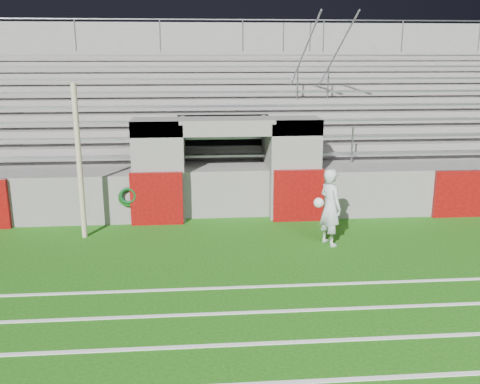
{
  "coord_description": "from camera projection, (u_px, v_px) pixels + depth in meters",
  "views": [
    {
      "loc": [
        -0.8,
        -10.09,
        4.2
      ],
      "look_at": [
        0.2,
        1.8,
        1.1
      ],
      "focal_mm": 40.0,
      "sensor_mm": 36.0,
      "label": 1
    }
  ],
  "objects": [
    {
      "name": "goalkeeper_with_ball",
      "position": [
        330.0,
        207.0,
        11.92
      ],
      "size": [
        0.72,
        0.75,
        1.75
      ],
      "color": "silver",
      "rests_on": "ground"
    },
    {
      "name": "hose_coil",
      "position": [
        128.0,
        197.0,
        13.29
      ],
      "size": [
        0.5,
        0.14,
        0.52
      ],
      "color": "#0F450D",
      "rests_on": "ground"
    },
    {
      "name": "field_post",
      "position": [
        79.0,
        163.0,
        12.17
      ],
      "size": [
        0.13,
        0.13,
        3.58
      ],
      "primitive_type": "cylinder",
      "color": "#BDAE8C",
      "rests_on": "ground"
    },
    {
      "name": "stadium_structure",
      "position": [
        219.0,
        136.0,
        18.16
      ],
      "size": [
        26.0,
        8.48,
        5.42
      ],
      "color": "slate",
      "rests_on": "ground"
    },
    {
      "name": "ground",
      "position": [
        238.0,
        267.0,
        10.85
      ],
      "size": [
        90.0,
        90.0,
        0.0
      ],
      "primitive_type": "plane",
      "color": "#1A550E",
      "rests_on": "ground"
    }
  ]
}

